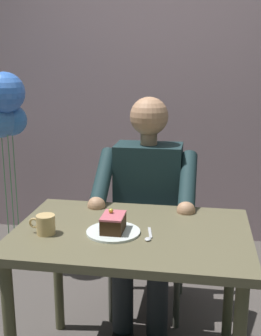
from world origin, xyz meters
TOP-DOWN VIEW (x-y plane):
  - cafe_rear_panel at (0.00, -1.73)m, footprint 6.40×0.12m
  - dining_table at (0.00, 0.00)m, footprint 1.01×0.70m
  - chair at (0.00, -0.66)m, footprint 0.42×0.42m
  - seated_person at (0.00, -0.49)m, footprint 0.53×0.58m
  - dessert_plate at (0.07, 0.04)m, footprint 0.23×0.23m
  - cake_slice at (0.07, 0.04)m, footprint 0.09×0.13m
  - coffee_cup at (0.35, 0.10)m, footprint 0.11×0.08m
  - dessert_spoon at (-0.08, 0.06)m, footprint 0.03×0.14m
  - balloon_display at (0.98, -0.91)m, footprint 0.30×0.32m

SIDE VIEW (x-z plane):
  - chair at x=0.00m, z-range 0.05..0.95m
  - dining_table at x=0.00m, z-range 0.27..0.99m
  - seated_person at x=0.00m, z-range 0.03..1.27m
  - dessert_spoon at x=-0.08m, z-range 0.72..0.73m
  - dessert_plate at x=0.07m, z-range 0.72..0.73m
  - coffee_cup at x=0.35m, z-range 0.72..0.81m
  - cake_slice at x=0.07m, z-range 0.72..0.81m
  - balloon_display at x=0.98m, z-range 0.37..1.73m
  - cafe_rear_panel at x=0.00m, z-range 0.00..3.00m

